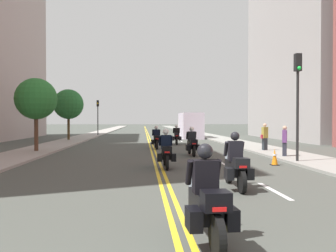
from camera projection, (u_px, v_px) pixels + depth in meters
The scene contains 21 objects.
ground_plane at pixel (147, 134), 49.46m from camera, with size 264.00×264.00×0.00m, color #424640.
sidewalk_left at pixel (94, 134), 48.92m from camera, with size 2.87×144.00×0.12m, color gray.
sidewalk_right at pixel (199, 134), 50.00m from camera, with size 2.87×144.00×0.12m, color gray.
centreline_yellow_inner at pixel (147, 134), 49.45m from camera, with size 0.12×132.00×0.01m, color yellow.
centreline_yellow_outer at pixel (148, 134), 49.47m from camera, with size 0.12×132.00×0.01m, color yellow.
lane_dashes_white at pixel (184, 143), 30.73m from camera, with size 0.14×56.40×0.01m.
building_right_1 at pixel (318, 52), 37.35m from camera, with size 9.37×19.02×18.60m.
motorcycle_0 at pixel (206, 202), 5.62m from camera, with size 0.78×2.18×1.61m.
motorcycle_1 at pixel (236, 166), 10.07m from camera, with size 0.77×2.22×1.65m.
motorcycle_2 at pixel (166, 152), 14.44m from camera, with size 0.76×2.12×1.64m.
motorcycle_3 at pixel (192, 144), 19.61m from camera, with size 0.77×2.24×1.63m.
motorcycle_4 at pixel (156, 139), 24.36m from camera, with size 0.77×2.14×1.62m.
motorcycle_5 at pixel (177, 136), 28.49m from camera, with size 0.78×2.15×1.64m.
traffic_cone_0 at pixel (275, 157), 15.38m from camera, with size 0.34×0.34×0.73m.
traffic_light_near at pixel (298, 89), 15.93m from camera, with size 0.28×0.38×5.04m.
traffic_light_far at pixel (98, 111), 44.64m from camera, with size 0.28×0.38×4.56m.
pedestrian_1 at pixel (285, 141), 18.21m from camera, with size 0.36×0.42×1.71m.
pedestrian_2 at pixel (265, 137), 21.83m from camera, with size 0.51×0.34×1.80m.
street_tree_0 at pixel (36, 99), 21.32m from camera, with size 2.53×2.53×4.58m.
street_tree_1 at pixel (69, 104), 33.59m from camera, with size 2.88×2.88×4.99m.
parked_truck at pixel (190, 127), 39.04m from camera, with size 2.20×6.50×2.80m.
Camera 1 is at (-0.68, -1.52, 1.98)m, focal length 37.25 mm.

